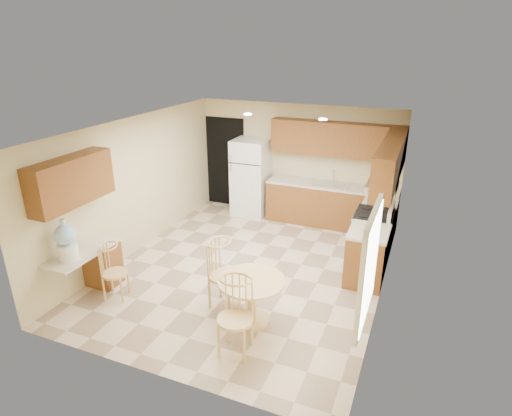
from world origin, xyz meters
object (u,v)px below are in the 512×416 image
at_px(water_crock, 66,241).
at_px(chair_table_b, 231,315).
at_px(chair_table_a, 221,271).
at_px(chair_desk, 110,269).
at_px(stove, 372,236).
at_px(refrigerator, 251,178).
at_px(dining_table, 252,295).

bearing_deg(water_crock, chair_table_b, -3.27).
xyz_separation_m(chair_table_a, chair_desk, (-1.65, -0.44, -0.10)).
height_order(stove, chair_table_a, stove).
bearing_deg(chair_desk, stove, 112.54).
bearing_deg(chair_desk, water_crock, -72.37).
height_order(refrigerator, dining_table, refrigerator).
relative_size(refrigerator, chair_table_b, 1.65).
distance_m(refrigerator, chair_table_a, 3.77).
height_order(dining_table, chair_table_b, chair_table_b).
distance_m(stove, chair_table_a, 3.02).
relative_size(dining_table, water_crock, 1.48).
relative_size(stove, chair_desk, 1.24).
relative_size(chair_table_b, water_crock, 1.65).
bearing_deg(dining_table, chair_table_b, -86.18).
xyz_separation_m(chair_table_b, chair_desk, (-2.25, 0.46, -0.10)).
bearing_deg(dining_table, refrigerator, 112.98).
distance_m(refrigerator, chair_desk, 4.11).
relative_size(stove, chair_table_a, 1.05).
xyz_separation_m(stove, water_crock, (-3.92, -3.14, 0.59)).
bearing_deg(dining_table, chair_table_a, 164.70).
relative_size(chair_table_a, chair_table_b, 1.00).
bearing_deg(dining_table, chair_desk, -172.50).
bearing_deg(chair_desk, dining_table, 80.86).
height_order(chair_desk, water_crock, water_crock).
bearing_deg(refrigerator, chair_table_b, -69.96).
height_order(refrigerator, chair_table_b, refrigerator).
distance_m(dining_table, chair_table_b, 0.77).
distance_m(refrigerator, chair_table_b, 4.81).
height_order(chair_table_b, water_crock, water_crock).
bearing_deg(refrigerator, water_crock, -103.54).
bearing_deg(water_crock, chair_desk, 34.27).
distance_m(stove, chair_desk, 4.48).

